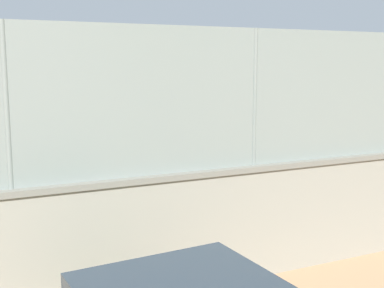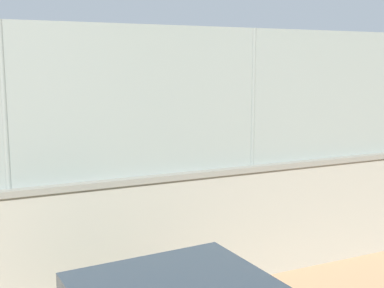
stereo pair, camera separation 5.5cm
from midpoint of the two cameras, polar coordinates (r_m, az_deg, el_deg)
The scene contains 6 objects.
ground_plane at distance 20.53m, azimuth -7.28°, elevation 0.12°, with size 260.00×260.00×0.00m, color tan.
perimeter_wall at distance 7.62m, azimuth 6.83°, elevation -8.57°, with size 27.38×0.70×1.70m.
fence_panel_on_wall at distance 7.28m, azimuth 7.10°, elevation 5.20°, with size 26.89×0.45×1.96m.
player_at_service_line at distance 10.73m, azimuth -12.82°, elevation -2.96°, with size 0.80×1.01×1.64m.
player_baseline_waiting at distance 20.94m, azimuth 2.25°, elevation 2.95°, with size 0.69×0.90×1.60m.
sports_ball at distance 9.82m, azimuth -20.03°, elevation -9.88°, with size 0.13×0.13×0.13m, color orange.
Camera 2 is at (5.84, 19.43, 3.16)m, focal length 47.11 mm.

